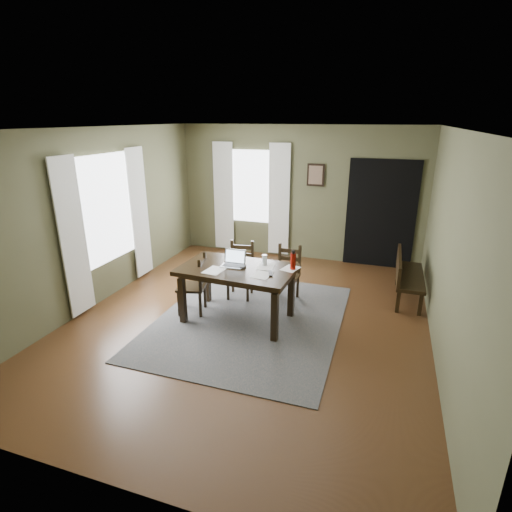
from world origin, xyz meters
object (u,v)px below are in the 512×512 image
(dining_table, at_px, (237,274))
(chair_end, at_px, (195,285))
(chair_back_right, at_px, (287,274))
(laptop, at_px, (234,261))
(water_bottle, at_px, (293,261))
(bench, at_px, (406,273))
(chair_back_left, at_px, (241,270))

(dining_table, bearing_deg, chair_end, -177.30)
(chair_end, distance_m, chair_back_right, 1.50)
(laptop, distance_m, water_bottle, 0.85)
(laptop, bearing_deg, dining_table, -43.17)
(bench, bearing_deg, water_bottle, 130.95)
(chair_end, xyz_separation_m, bench, (3.01, 1.54, -0.01))
(chair_end, xyz_separation_m, water_bottle, (1.45, 0.18, 0.49))
(chair_back_left, bearing_deg, chair_back_right, 1.62)
(chair_back_right, bearing_deg, chair_back_left, -169.39)
(chair_back_left, height_order, laptop, laptop)
(chair_back_right, height_order, laptop, laptop)
(chair_end, bearing_deg, dining_table, 76.63)
(chair_back_right, relative_size, water_bottle, 3.27)
(dining_table, bearing_deg, bench, 36.55)
(chair_back_left, bearing_deg, bench, 8.84)
(bench, bearing_deg, chair_end, 117.08)
(water_bottle, bearing_deg, dining_table, -166.15)
(dining_table, distance_m, laptop, 0.19)
(dining_table, xyz_separation_m, chair_back_right, (0.51, 0.91, -0.28))
(water_bottle, bearing_deg, bench, 40.95)
(dining_table, relative_size, bench, 1.26)
(chair_end, bearing_deg, chair_back_left, 137.35)
(chair_back_left, height_order, chair_back_right, chair_back_left)
(chair_back_left, bearing_deg, dining_table, -80.11)
(chair_end, relative_size, laptop, 2.81)
(chair_back_left, relative_size, laptop, 2.82)
(chair_back_left, xyz_separation_m, laptop, (0.16, -0.71, 0.42))
(chair_end, bearing_deg, bench, 103.97)
(chair_end, relative_size, bench, 0.69)
(chair_back_right, relative_size, laptop, 2.74)
(laptop, relative_size, water_bottle, 1.19)
(chair_end, distance_m, chair_back_left, 0.90)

